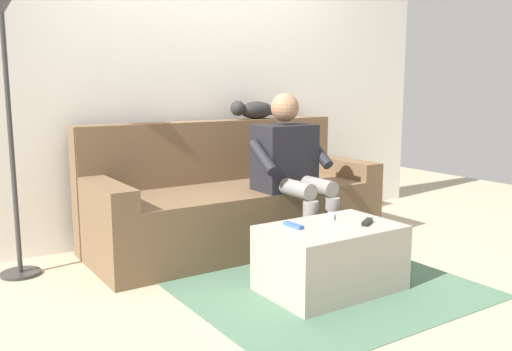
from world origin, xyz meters
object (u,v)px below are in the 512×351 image
(coffee_table, at_px, (331,258))
(remote_white, at_px, (331,216))
(couch, at_px, (232,203))
(person_solo_seated, at_px, (291,164))
(remote_blue, at_px, (294,225))
(remote_black, at_px, (367,222))
(cat_on_backrest, at_px, (253,110))
(floor_lamp, at_px, (3,30))

(coffee_table, xyz_separation_m, remote_white, (-0.12, -0.14, 0.20))
(couch, relative_size, person_solo_seated, 1.90)
(remote_blue, relative_size, remote_black, 1.09)
(remote_blue, bearing_deg, remote_black, -117.65)
(couch, height_order, cat_on_backrest, cat_on_backrest)
(couch, bearing_deg, remote_black, 99.50)
(remote_blue, relative_size, floor_lamp, 0.08)
(remote_blue, height_order, remote_white, same)
(coffee_table, relative_size, remote_blue, 5.55)
(remote_black, distance_m, remote_white, 0.24)
(coffee_table, height_order, floor_lamp, floor_lamp)
(coffee_table, bearing_deg, couch, -90.00)
(couch, relative_size, remote_blue, 15.28)
(floor_lamp, bearing_deg, couch, 174.26)
(remote_blue, bearing_deg, floor_lamp, 43.48)
(coffee_table, distance_m, person_solo_seated, 0.86)
(couch, bearing_deg, cat_on_backrest, -143.20)
(couch, relative_size, remote_black, 16.59)
(coffee_table, bearing_deg, remote_black, 157.48)
(remote_black, height_order, remote_white, remote_black)
(cat_on_backrest, bearing_deg, couch, 36.80)
(couch, xyz_separation_m, floor_lamp, (1.45, -0.15, 1.17))
(coffee_table, bearing_deg, floor_lamp, -40.77)
(couch, distance_m, person_solo_seated, 0.57)
(couch, distance_m, remote_white, 0.97)
(cat_on_backrest, bearing_deg, remote_black, 83.64)
(couch, bearing_deg, person_solo_seated, 118.97)
(person_solo_seated, xyz_separation_m, remote_white, (0.11, 0.55, -0.24))
(coffee_table, xyz_separation_m, floor_lamp, (1.45, -1.25, 1.30))
(coffee_table, xyz_separation_m, remote_black, (-0.20, 0.08, 0.20))
(cat_on_backrest, height_order, floor_lamp, floor_lamp)
(remote_blue, distance_m, remote_black, 0.44)
(coffee_table, distance_m, remote_black, 0.30)
(person_solo_seated, relative_size, cat_on_backrest, 2.09)
(couch, xyz_separation_m, remote_black, (-0.20, 1.19, 0.08))
(couch, bearing_deg, remote_white, 97.06)
(remote_blue, bearing_deg, cat_on_backrest, -27.36)
(person_solo_seated, bearing_deg, couch, -61.03)
(remote_white, bearing_deg, person_solo_seated, -150.47)
(person_solo_seated, bearing_deg, floor_lamp, -18.36)
(person_solo_seated, distance_m, cat_on_backrest, 0.77)
(remote_blue, distance_m, remote_white, 0.32)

